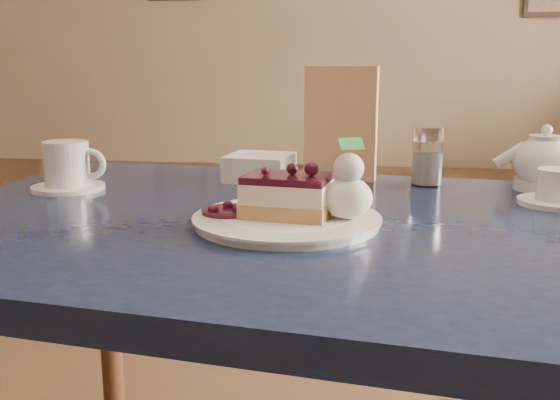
# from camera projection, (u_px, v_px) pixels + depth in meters

# --- Properties ---
(main_table) EXTENTS (1.25, 0.92, 0.72)m
(main_table) POSITION_uv_depth(u_px,v_px,m) (295.00, 267.00, 0.91)
(main_table) COLOR #131E3F
(main_table) RESTS_ON ground
(dessert_plate) EXTENTS (0.25, 0.25, 0.01)m
(dessert_plate) POSITION_uv_depth(u_px,v_px,m) (287.00, 221.00, 0.85)
(dessert_plate) COLOR white
(dessert_plate) RESTS_ON main_table
(cheesecake_slice) EXTENTS (0.13, 0.10, 0.06)m
(cheesecake_slice) POSITION_uv_depth(u_px,v_px,m) (287.00, 196.00, 0.84)
(cheesecake_slice) COLOR tan
(cheesecake_slice) RESTS_ON dessert_plate
(whipped_cream) EXTENTS (0.07, 0.07, 0.06)m
(whipped_cream) POSITION_uv_depth(u_px,v_px,m) (348.00, 198.00, 0.83)
(whipped_cream) COLOR white
(whipped_cream) RESTS_ON dessert_plate
(berry_sauce) EXTENTS (0.08, 0.08, 0.01)m
(berry_sauce) POSITION_uv_depth(u_px,v_px,m) (229.00, 211.00, 0.86)
(berry_sauce) COLOR #3A1025
(berry_sauce) RESTS_ON dessert_plate
(coffee_set) EXTENTS (0.13, 0.12, 0.08)m
(coffee_set) POSITION_uv_depth(u_px,v_px,m) (68.00, 168.00, 1.08)
(coffee_set) COLOR white
(coffee_set) RESTS_ON main_table
(tea_set) EXTENTS (0.15, 0.23, 0.10)m
(tea_set) POSITION_uv_depth(u_px,v_px,m) (546.00, 169.00, 1.05)
(tea_set) COLOR white
(tea_set) RESTS_ON main_table
(menu_card) EXTENTS (0.14, 0.05, 0.21)m
(menu_card) POSITION_uv_depth(u_px,v_px,m) (341.00, 124.00, 1.16)
(menu_card) COLOR #FFE4B2
(menu_card) RESTS_ON main_table
(sugar_shaker) EXTENTS (0.06, 0.06, 0.11)m
(sugar_shaker) POSITION_uv_depth(u_px,v_px,m) (428.00, 156.00, 1.11)
(sugar_shaker) COLOR white
(sugar_shaker) RESTS_ON main_table
(napkin_stack) EXTENTS (0.13, 0.13, 0.05)m
(napkin_stack) POSITION_uv_depth(u_px,v_px,m) (259.00, 167.00, 1.17)
(napkin_stack) COLOR white
(napkin_stack) RESTS_ON main_table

